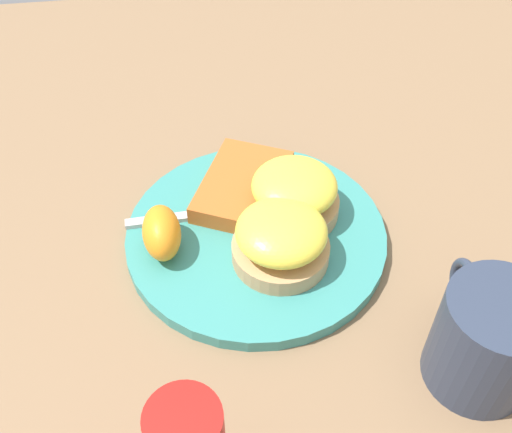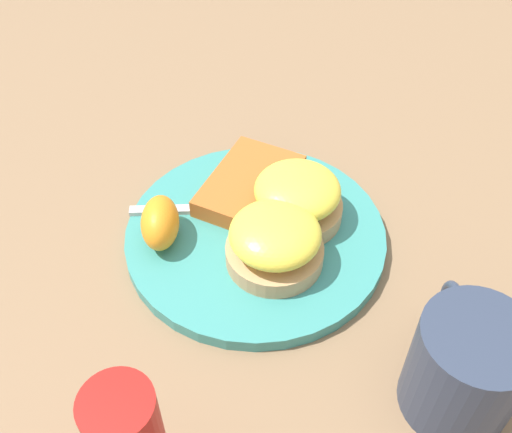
# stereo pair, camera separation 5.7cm
# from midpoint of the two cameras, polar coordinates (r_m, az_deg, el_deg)

# --- Properties ---
(ground_plane) EXTENTS (1.10, 1.10, 0.00)m
(ground_plane) POSITION_cam_midpoint_polar(r_m,az_deg,el_deg) (0.60, -2.74, -2.40)
(ground_plane) COLOR #846647
(plate) EXTENTS (0.26, 0.26, 0.01)m
(plate) POSITION_cam_midpoint_polar(r_m,az_deg,el_deg) (0.59, -2.76, -1.95)
(plate) COLOR teal
(plate) RESTS_ON ground_plane
(sandwich_benedict_left) EXTENTS (0.09, 0.09, 0.05)m
(sandwich_benedict_left) POSITION_cam_midpoint_polar(r_m,az_deg,el_deg) (0.55, -0.60, -2.33)
(sandwich_benedict_left) COLOR tan
(sandwich_benedict_left) RESTS_ON plate
(sandwich_benedict_right) EXTENTS (0.09, 0.09, 0.05)m
(sandwich_benedict_right) POSITION_cam_midpoint_polar(r_m,az_deg,el_deg) (0.59, 0.85, 2.04)
(sandwich_benedict_right) COLOR tan
(sandwich_benedict_right) RESTS_ON plate
(hashbrown_patty) EXTENTS (0.14, 0.12, 0.02)m
(hashbrown_patty) POSITION_cam_midpoint_polar(r_m,az_deg,el_deg) (0.62, -3.89, 2.78)
(hashbrown_patty) COLOR #B95D25
(hashbrown_patty) RESTS_ON plate
(orange_wedge) EXTENTS (0.06, 0.04, 0.04)m
(orange_wedge) POSITION_cam_midpoint_polar(r_m,az_deg,el_deg) (0.57, -11.85, -1.67)
(orange_wedge) COLOR orange
(orange_wedge) RESTS_ON plate
(fork) EXTENTS (0.03, 0.20, 0.00)m
(fork) POSITION_cam_midpoint_polar(r_m,az_deg,el_deg) (0.61, -4.43, 0.51)
(fork) COLOR silver
(fork) RESTS_ON plate
(cup) EXTENTS (0.12, 0.09, 0.10)m
(cup) POSITION_cam_midpoint_polar(r_m,az_deg,el_deg) (0.50, 18.09, -11.29)
(cup) COLOR #2D384C
(cup) RESTS_ON ground_plane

